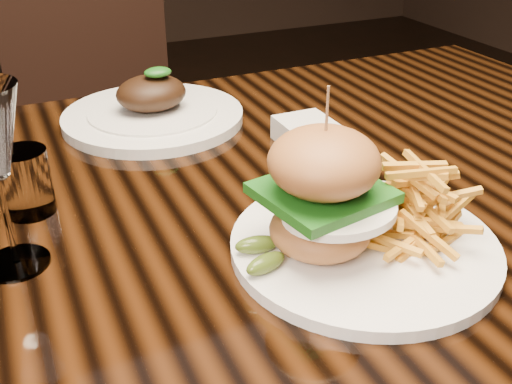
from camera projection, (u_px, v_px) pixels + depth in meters
name	position (u px, v px, depth m)	size (l,w,h in m)	color
dining_table	(220.00, 234.00, 0.87)	(1.60, 0.90, 0.75)	black
burger_plate	(366.00, 209.00, 0.67)	(0.31, 0.31, 0.21)	silver
side_saucer	(403.00, 240.00, 0.71)	(0.17, 0.17, 0.02)	silver
ramekin	(305.00, 131.00, 0.96)	(0.08, 0.08, 0.04)	silver
water_tumbler	(26.00, 182.00, 0.76)	(0.06, 0.06, 0.09)	white
far_dish	(153.00, 111.00, 1.03)	(0.31, 0.31, 0.10)	silver
chair_far	(106.00, 114.00, 1.65)	(0.50, 0.51, 0.95)	black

